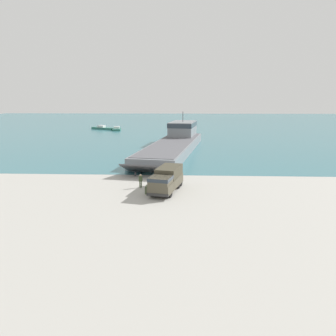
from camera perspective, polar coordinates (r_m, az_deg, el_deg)
ground_plane at (r=42.16m, az=-0.49°, el=-2.93°), size 240.00×240.00×0.00m
water_surface at (r=136.36m, az=1.57°, el=7.61°), size 240.00×180.00×0.01m
landing_craft at (r=70.75m, az=1.41°, el=4.79°), size 13.69×42.25×7.67m
military_truck at (r=38.99m, az=-0.27°, el=-1.97°), size 4.07×7.63×2.76m
soldier_on_ramp at (r=40.74m, az=-4.81°, el=-2.08°), size 0.50×0.37×1.71m
moored_boat_a at (r=113.40m, az=-8.92°, el=6.74°), size 3.49×6.47×1.27m
moored_boat_b at (r=117.48m, az=-11.31°, el=6.86°), size 8.84×6.02×1.38m
mooring_bollard at (r=46.77m, az=-5.71°, el=-1.03°), size 0.25×0.25×0.65m
cargo_crate at (r=38.47m, az=-3.25°, el=-3.76°), size 0.97×1.13×0.89m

